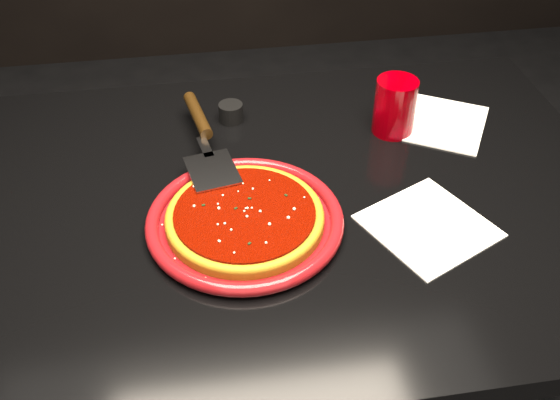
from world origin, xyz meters
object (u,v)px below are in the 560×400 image
(table, at_px, (272,336))
(cup, at_px, (395,106))
(plate, at_px, (245,220))
(ramekin, at_px, (231,112))
(pizza_server, at_px, (206,138))

(table, relative_size, cup, 11.29)
(table, bearing_deg, cup, 31.65)
(plate, height_order, ramekin, ramekin)
(table, distance_m, plate, 0.39)
(pizza_server, distance_m, ramekin, 0.13)
(plate, height_order, pizza_server, pizza_server)
(cup, bearing_deg, ramekin, 164.56)
(plate, xyz_separation_m, pizza_server, (-0.05, 0.19, 0.03))
(plate, relative_size, pizza_server, 0.93)
(cup, height_order, ramekin, cup)
(table, height_order, pizza_server, pizza_server)
(table, bearing_deg, ramekin, 99.76)
(table, distance_m, cup, 0.52)
(pizza_server, xyz_separation_m, ramekin, (0.05, 0.11, -0.02))
(ramekin, bearing_deg, plate, -91.38)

